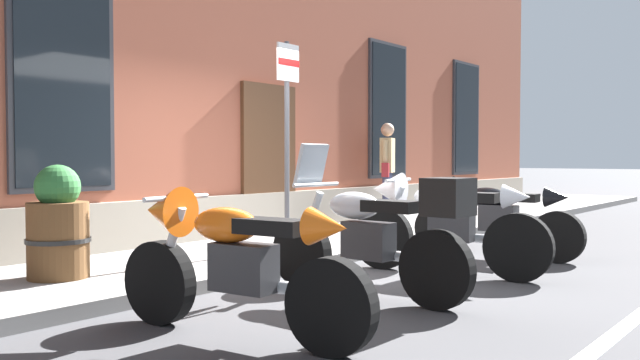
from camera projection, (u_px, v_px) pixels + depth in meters
The scene contains 10 objects.
ground_plane at pixel (313, 271), 6.87m from camera, with size 140.00×140.00×0.00m, color #38383A.
sidewalk at pixel (241, 255), 7.57m from camera, with size 28.52×2.21×0.13m, color slate.
lane_stripe at pixel (637, 317), 4.86m from camera, with size 28.52×0.12×0.01m, color silver.
motorcycle_orange_sport at pixel (228, 256), 4.32m from camera, with size 0.62×2.06×1.01m.
motorcycle_silver_touring at pixel (374, 234), 5.48m from camera, with size 0.62×2.08×1.35m.
motorcycle_white_sport at pixel (440, 220), 6.65m from camera, with size 0.63×2.13×1.06m.
motorcycle_black_sport at pixel (488, 213), 7.86m from camera, with size 0.62×2.13×0.98m.
pedestrian_tan_coat at pixel (387, 166), 11.02m from camera, with size 0.62×0.39×1.69m.
parking_sign at pixel (287, 115), 7.61m from camera, with size 0.36×0.07×2.47m.
barrel_planter at pixel (58, 228), 5.79m from camera, with size 0.57×0.57×1.03m.
Camera 1 is at (-5.26, -4.36, 1.21)m, focal length 35.93 mm.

